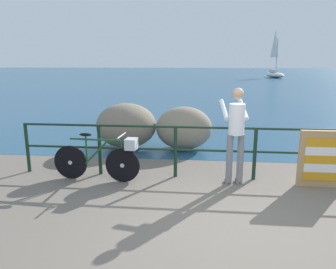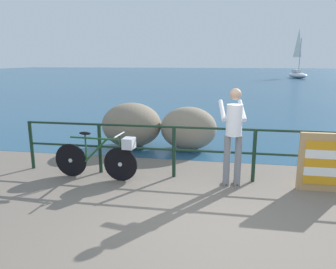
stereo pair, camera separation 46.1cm
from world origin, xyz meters
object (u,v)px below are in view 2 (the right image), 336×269
Objects in this scene: folded_deckchair_stack at (324,162)px; sailboat at (297,72)px; person_at_railing at (233,133)px; breakwater_boulder_main at (189,128)px; bicycle at (102,156)px; breakwater_boulder_left at (132,125)px.

folded_deckchair_stack is 38.84m from sailboat.
sailboat is at bearing -22.63° from person_at_railing.
sailboat reaches higher than folded_deckchair_stack.
person_at_railing reaches higher than folded_deckchair_stack.
sailboat reaches higher than breakwater_boulder_main.
person_at_railing is 0.29× the size of sailboat.
person_at_railing is at bearing 5.98° from bicycle.
person_at_railing is (2.44, 0.08, 0.53)m from bicycle.
sailboat is (10.03, 35.82, 0.16)m from breakwater_boulder_main.
person_at_railing is at bearing -42.77° from breakwater_boulder_left.
person_at_railing is 1.71× the size of folded_deckchair_stack.
breakwater_boulder_left is 37.60m from sailboat.
breakwater_boulder_main reaches higher than bicycle.
person_at_railing is at bearing -27.52° from sailboat.
bicycle is 0.28× the size of sailboat.
breakwater_boulder_main is at bearing -1.15° from breakwater_boulder_left.
breakwater_boulder_main is 0.23× the size of sailboat.
breakwater_boulder_left is (-0.12, 2.45, 0.12)m from bicycle.
breakwater_boulder_main is (1.39, 2.42, 0.09)m from bicycle.
folded_deckchair_stack is 0.17× the size of sailboat.
breakwater_boulder_main is 37.19m from sailboat.
breakwater_boulder_main is 0.91× the size of breakwater_boulder_left.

